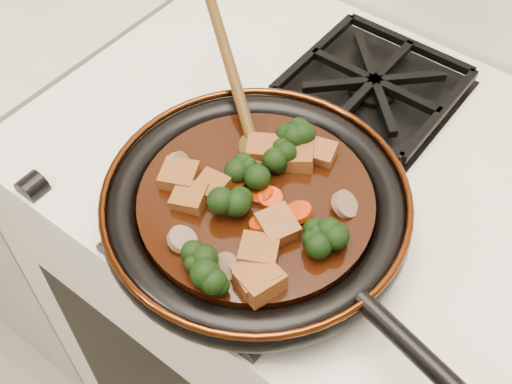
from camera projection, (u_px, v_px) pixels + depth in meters
The scene contains 33 objects.
stove at pixel (300, 309), 1.22m from camera, with size 0.76×0.60×0.90m, color silver.
burner_grate_front at pixel (255, 209), 0.78m from camera, with size 0.23×0.23×0.03m, color black, non-canonical shape.
burner_grate_back at pixel (373, 86), 0.92m from camera, with size 0.23×0.23×0.03m, color black, non-canonical shape.
skillet at pixel (257, 207), 0.75m from camera, with size 0.48×0.36×0.05m.
braising_sauce at pixel (256, 203), 0.75m from camera, with size 0.27×0.27×0.02m, color black.
tofu_cube_0 at pixel (190, 198), 0.73m from camera, with size 0.04×0.04×0.02m, color brown.
tofu_cube_1 at pixel (321, 153), 0.77m from camera, with size 0.03×0.03×0.02m, color brown.
tofu_cube_2 at pixel (257, 277), 0.66m from camera, with size 0.04×0.04×0.02m, color brown.
tofu_cube_3 at pixel (278, 226), 0.70m from camera, with size 0.04×0.04×0.02m, color brown.
tofu_cube_4 at pixel (265, 150), 0.77m from camera, with size 0.04×0.04×0.02m, color brown.
tofu_cube_5 at pixel (212, 188), 0.74m from camera, with size 0.04×0.03×0.02m, color brown.
tofu_cube_6 at pixel (297, 157), 0.77m from camera, with size 0.04×0.04×0.02m, color brown.
tofu_cube_7 at pixel (180, 176), 0.75m from camera, with size 0.04×0.04×0.02m, color brown.
tofu_cube_8 at pixel (259, 253), 0.68m from camera, with size 0.04×0.04×0.02m, color brown.
tofu_cube_9 at pixel (260, 281), 0.66m from camera, with size 0.04×0.04×0.02m, color brown.
broccoli_floret_0 at pixel (237, 205), 0.72m from camera, with size 0.06×0.06×0.06m, color black, non-canonical shape.
broccoli_floret_1 at pixel (216, 276), 0.66m from camera, with size 0.06×0.06×0.05m, color black, non-canonical shape.
broccoli_floret_2 at pixel (298, 136), 0.78m from camera, with size 0.06×0.06×0.05m, color black, non-canonical shape.
broccoli_floret_3 at pixel (195, 255), 0.68m from camera, with size 0.06×0.06×0.05m, color black, non-canonical shape.
broccoli_floret_4 at pixel (331, 229), 0.70m from camera, with size 0.06×0.06×0.05m, color black, non-canonical shape.
broccoli_floret_5 at pixel (325, 241), 0.69m from camera, with size 0.06×0.06×0.05m, color black, non-canonical shape.
broccoli_floret_6 at pixel (252, 172), 0.75m from camera, with size 0.06×0.06×0.05m, color black, non-canonical shape.
broccoli_floret_7 at pixel (275, 158), 0.76m from camera, with size 0.06×0.06×0.05m, color black, non-canonical shape.
carrot_coin_0 at pixel (270, 198), 0.73m from camera, with size 0.03×0.03×0.01m, color #BB2A05.
carrot_coin_1 at pixel (236, 178), 0.75m from camera, with size 0.03×0.03×0.01m, color #BB2A05.
carrot_coin_2 at pixel (262, 194), 0.74m from camera, with size 0.03×0.03×0.01m, color #BB2A05.
carrot_coin_3 at pixel (261, 224), 0.71m from camera, with size 0.03×0.03×0.01m, color #BB2A05.
carrot_coin_4 at pixel (298, 212), 0.72m from camera, with size 0.03×0.03×0.01m, color #BB2A05.
mushroom_slice_0 at pixel (225, 266), 0.67m from camera, with size 0.03×0.03×0.01m, color brown.
mushroom_slice_1 at pixel (182, 240), 0.69m from camera, with size 0.03×0.03×0.01m, color brown.
mushroom_slice_2 at pixel (345, 204), 0.72m from camera, with size 0.03×0.03×0.01m, color brown.
mushroom_slice_3 at pixel (179, 165), 0.76m from camera, with size 0.03×0.03×0.01m, color brown.
wooden_spoon at pixel (241, 103), 0.80m from camera, with size 0.14×0.11×0.23m.
Camera 1 is at (0.29, 1.18, 1.54)m, focal length 45.00 mm.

